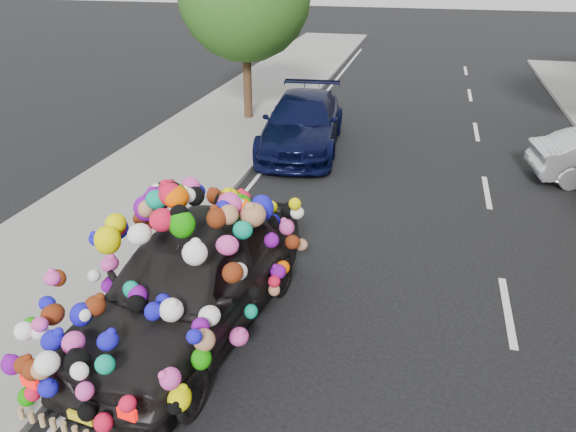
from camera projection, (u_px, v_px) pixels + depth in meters
name	position (u px, v px, depth m)	size (l,w,h in m)	color
ground	(291.00, 282.00, 9.81)	(100.00, 100.00, 0.00)	black
sidewalk	(73.00, 250.00, 10.73)	(4.00, 60.00, 0.12)	gray
kerb	(166.00, 262.00, 10.30)	(0.15, 60.00, 0.13)	gray
lane_markings	(507.00, 311.00, 9.02)	(6.00, 50.00, 0.01)	silver
plush_art_car	(189.00, 260.00, 8.12)	(2.98, 5.37, 2.32)	black
navy_sedan	(302.00, 123.00, 15.99)	(2.11, 5.19, 1.51)	black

